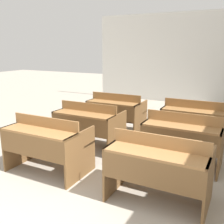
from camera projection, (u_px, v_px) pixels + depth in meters
name	position (u px, v px, depth m)	size (l,w,h in m)	color
wall_back	(186.00, 59.00, 8.49)	(6.21, 0.06, 2.92)	silver
bench_front_left	(47.00, 142.00, 3.84)	(1.16, 0.73, 0.84)	brown
bench_front_right	(159.00, 166.00, 3.07)	(1.16, 0.73, 0.84)	brown
bench_second_left	(88.00, 123.00, 4.79)	(1.16, 0.73, 0.84)	brown
bench_second_right	(183.00, 137.00, 4.05)	(1.16, 0.73, 0.84)	brown
bench_third_left	(116.00, 111.00, 5.75)	(1.16, 0.73, 0.84)	brown
bench_third_right	(194.00, 120.00, 5.03)	(1.16, 0.73, 0.84)	brown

